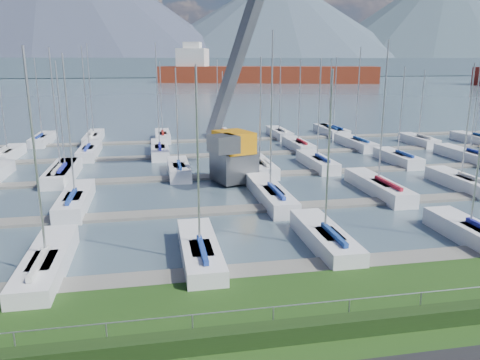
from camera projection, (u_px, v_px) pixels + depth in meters
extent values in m
cube|color=#495D6B|center=(159.00, 80.00, 265.45)|extent=(800.00, 540.00, 0.20)
cube|color=#1B3112|center=(302.00, 331.00, 17.28)|extent=(80.00, 0.70, 0.70)
cylinder|color=#97999F|center=(299.00, 305.00, 17.45)|extent=(80.00, 0.04, 0.04)
cube|color=#475A68|center=(157.00, 67.00, 330.54)|extent=(900.00, 80.00, 12.00)
cone|color=#425161|center=(279.00, 24.00, 417.41)|extent=(300.00, 300.00, 85.00)
cone|color=#3F515D|center=(445.00, 19.00, 455.53)|extent=(320.00, 320.00, 100.00)
cube|color=gray|center=(262.00, 271.00, 23.52)|extent=(90.00, 1.60, 0.25)
cube|color=slate|center=(230.00, 210.00, 33.04)|extent=(90.00, 1.60, 0.25)
cube|color=slate|center=(212.00, 177.00, 42.57)|extent=(90.00, 1.60, 0.25)
cube|color=slate|center=(200.00, 156.00, 52.09)|extent=(90.00, 1.60, 0.25)
cube|color=gray|center=(192.00, 141.00, 61.61)|extent=(90.00, 1.60, 0.25)
cube|color=#53565A|center=(234.00, 166.00, 40.57)|extent=(4.07, 4.07, 2.60)
cube|color=orange|center=(234.00, 142.00, 40.05)|extent=(3.57, 4.06, 1.80)
cube|color=slate|center=(244.00, 35.00, 42.44)|extent=(6.32, 10.29, 19.89)
cube|color=#4E5155|center=(223.00, 144.00, 37.88)|extent=(2.61, 2.73, 1.40)
cube|color=maroon|center=(267.00, 77.00, 228.83)|extent=(105.79, 46.94, 10.00)
cube|color=silver|center=(193.00, 61.00, 230.56)|extent=(17.39, 17.39, 12.00)
cube|color=silver|center=(192.00, 46.00, 228.83)|extent=(9.94, 9.94, 4.00)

